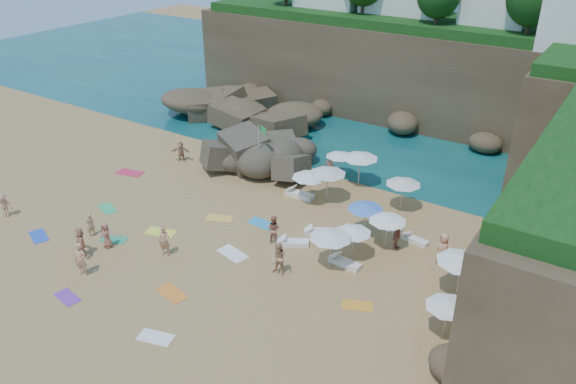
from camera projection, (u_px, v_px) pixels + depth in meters
The scene contains 48 objects.
ground at pixel (232, 233), 33.30m from camera, with size 120.00×120.00×0.00m, color tan.
seawater at pixel (420, 100), 55.56m from camera, with size 120.00×120.00×0.00m, color #0C4751.
cliff_back at pixel (426, 75), 49.03m from camera, with size 44.00×8.00×8.00m, color brown.
rock_promontory at pixel (246, 120), 50.52m from camera, with size 12.00×7.00×2.00m, color brown, non-canonical shape.
marina_masts at pixel (282, 48), 62.20m from camera, with size 3.10×0.10×6.00m.
rock_outcrop at pixel (264, 169), 41.28m from camera, with size 7.32×5.49×2.93m, color brown, non-canonical shape.
flag_pole at pixel (261, 145), 38.49m from camera, with size 0.77×0.33×4.09m.
parasol_0 at pixel (328, 171), 35.98m from camera, with size 2.43×2.43×2.30m.
parasol_1 at pixel (340, 154), 39.32m from camera, with size 1.98×1.98×1.87m.
parasol_2 at pixel (360, 156), 37.99m from camera, with size 2.51×2.51×2.37m.
parasol_3 at pixel (403, 182), 35.01m from camera, with size 2.23×2.23×2.11m.
parasol_4 at pixel (462, 259), 27.05m from camera, with size 2.51×2.51×2.37m.
parasol_5 at pixel (309, 175), 35.75m from camera, with size 2.29×2.29×2.17m.
parasol_7 at pixel (353, 230), 30.22m from camera, with size 2.01×2.01×1.90m.
parasol_8 at pixel (331, 235), 29.34m from camera, with size 2.28×2.28×2.16m.
parasol_9 at pixel (388, 218), 31.11m from camera, with size 2.15×2.15×2.03m.
parasol_10 at pixel (366, 206), 32.35m from camera, with size 2.14×2.14×2.02m.
parasol_11 at pixel (449, 304), 24.62m from camera, with size 2.06×2.06×1.95m.
lounger_0 at pixel (388, 227), 33.67m from camera, with size 1.71×0.57×0.27m, color white.
lounger_1 at pixel (415, 240), 32.36m from camera, with size 1.58×0.53×0.25m, color white.
lounger_2 at pixel (319, 232), 33.16m from camera, with size 1.70×0.57×0.26m, color white.
lounger_3 at pixel (300, 195), 37.29m from camera, with size 2.01×0.67×0.31m, color white.
lounger_4 at pixel (345, 263), 30.28m from camera, with size 1.84×0.61×0.29m, color white.
lounger_5 at pixel (293, 243), 32.08m from camera, with size 1.82×0.61×0.28m, color white.
towel_0 at pixel (39, 236), 32.95m from camera, with size 1.63×0.81×0.03m, color blue.
towel_2 at pixel (172, 293), 28.16m from camera, with size 1.72×0.86×0.03m, color orange.
towel_3 at pixel (114, 239), 32.64m from camera, with size 1.55×0.78×0.03m, color #2D9D68.
towel_4 at pixel (161, 232), 33.33m from camera, with size 1.81×0.90×0.03m, color #E7F340.
towel_5 at pixel (233, 254), 31.31m from camera, with size 1.83×0.91×0.03m, color white.
towel_6 at pixel (67, 297), 27.87m from camera, with size 1.49×0.74×0.03m, color purple.
towel_7 at pixel (130, 173), 40.61m from camera, with size 1.91×0.95×0.03m, color #D9264A.
towel_8 at pixel (262, 223), 34.24m from camera, with size 1.75×0.87×0.03m, color #2797D0.
towel_10 at pixel (357, 305), 27.31m from camera, with size 1.50×0.75×0.03m, color orange.
towel_11 at pixel (108, 208), 35.91m from camera, with size 1.55×0.78×0.03m, color #34B96B.
towel_12 at pixel (220, 218), 34.81m from camera, with size 1.65×0.83×0.03m, color #FFB743.
towel_13 at pixel (156, 337), 25.31m from camera, with size 1.61×0.81×0.03m, color white.
person_stand_0 at pixel (81, 260), 29.14m from camera, with size 0.69×0.45×1.90m, color #E39F77.
person_stand_1 at pixel (273, 229), 32.05m from camera, with size 0.84×0.65×1.72m, color #B36F59.
person_stand_2 at pixel (330, 164), 39.95m from camera, with size 1.08×0.45×1.68m, color tan.
person_stand_3 at pixel (397, 236), 31.41m from camera, with size 0.96×0.40×1.64m, color #A36251.
person_stand_4 at pixel (443, 249), 30.03m from camera, with size 0.93×0.51×1.90m, color tan.
person_stand_5 at pixel (181, 151), 42.21m from camera, with size 1.41×0.41×1.53m, color #AD8056.
person_stand_6 at pixel (90, 225), 32.71m from camera, with size 0.54×0.35×1.47m, color tan.
person_lie_0 at pixel (6, 213), 34.96m from camera, with size 0.99×1.54×0.41m, color tan.
person_lie_2 at pixel (108, 244), 31.86m from camera, with size 0.73×1.50×0.40m, color #A16050.
person_lie_3 at pixel (82, 252), 31.11m from camera, with size 1.58×1.70×0.45m, color #E39B77.
person_lie_4 at pixel (166, 252), 31.15m from camera, with size 0.63×1.73×0.41m, color tan.
person_lie_5 at pixel (279, 269), 29.45m from camera, with size 0.90×1.86×0.70m, color tan.
Camera 1 is at (18.36, -21.95, 17.53)m, focal length 35.00 mm.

